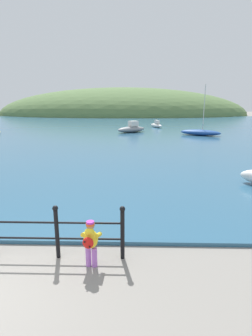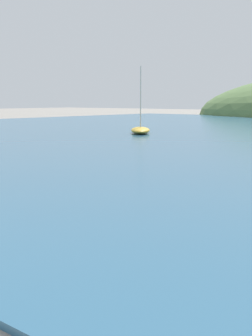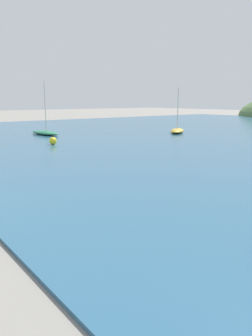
{
  "view_description": "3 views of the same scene",
  "coord_description": "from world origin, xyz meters",
  "px_view_note": "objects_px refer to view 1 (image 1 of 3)",
  "views": [
    {
      "loc": [
        3.02,
        -3.57,
        3.29
      ],
      "look_at": [
        2.79,
        5.03,
        1.15
      ],
      "focal_mm": 28.0,
      "sensor_mm": 36.0,
      "label": 1
    },
    {
      "loc": [
        7.6,
        -0.65,
        2.36
      ],
      "look_at": [
        1.27,
        6.9,
        0.92
      ],
      "focal_mm": 50.0,
      "sensor_mm": 36.0,
      "label": 2
    },
    {
      "loc": [
        10.91,
        -0.14,
        3.37
      ],
      "look_at": [
        2.97,
        6.05,
        1.27
      ],
      "focal_mm": 35.0,
      "sensor_mm": 36.0,
      "label": 3
    }
  ],
  "objects_px": {
    "child_in_coat": "(90,240)",
    "boat_red_dinghy": "(132,129)",
    "boat_far_right": "(200,132)",
    "boat_mid_harbor": "(156,125)"
  },
  "relations": [
    {
      "from": "boat_red_dinghy",
      "to": "boat_mid_harbor",
      "type": "distance_m",
      "value": 6.96
    },
    {
      "from": "boat_red_dinghy",
      "to": "boat_far_right",
      "type": "bearing_deg",
      "value": -20.9
    },
    {
      "from": "child_in_coat",
      "to": "boat_mid_harbor",
      "type": "bearing_deg",
      "value": 82.62
    },
    {
      "from": "child_in_coat",
      "to": "boat_red_dinghy",
      "type": "relative_size",
      "value": 0.28
    },
    {
      "from": "child_in_coat",
      "to": "boat_far_right",
      "type": "relative_size",
      "value": 0.2
    },
    {
      "from": "child_in_coat",
      "to": "boat_far_right",
      "type": "xyz_separation_m",
      "value": [
        7.63,
        21.83,
        -0.2
      ]
    },
    {
      "from": "child_in_coat",
      "to": "boat_red_dinghy",
      "type": "xyz_separation_m",
      "value": [
        0.7,
        24.48,
        -0.11
      ]
    },
    {
      "from": "boat_far_right",
      "to": "boat_red_dinghy",
      "type": "bearing_deg",
      "value": 159.1
    },
    {
      "from": "child_in_coat",
      "to": "boat_far_right",
      "type": "distance_m",
      "value": 23.13
    },
    {
      "from": "boat_far_right",
      "to": "child_in_coat",
      "type": "bearing_deg",
      "value": -109.27
    }
  ]
}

